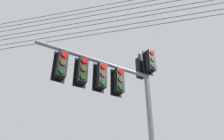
# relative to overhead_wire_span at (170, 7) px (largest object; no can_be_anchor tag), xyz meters

# --- Properties ---
(signal_mast_assembly) EXTENTS (4.31, 2.22, 7.31)m
(signal_mast_assembly) POSITION_rel_overhead_wire_span_xyz_m (-2.34, 0.04, -4.33)
(signal_mast_assembly) COLOR gray
(signal_mast_assembly) RESTS_ON ground
(overhead_wire_span) EXTENTS (27.49, 10.84, 2.11)m
(overhead_wire_span) POSITION_rel_overhead_wire_span_xyz_m (0.00, 0.00, 0.00)
(overhead_wire_span) COLOR black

